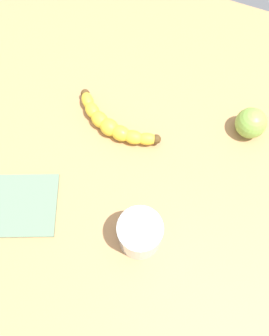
# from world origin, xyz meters

# --- Properties ---
(wooden_tabletop) EXTENTS (1.20, 1.20, 0.03)m
(wooden_tabletop) POSITION_xyz_m (0.00, 0.00, 0.01)
(wooden_tabletop) COLOR #B48150
(wooden_tabletop) RESTS_ON ground
(banana) EXTENTS (0.10, 0.22, 0.04)m
(banana) POSITION_xyz_m (-0.08, -0.07, 0.05)
(banana) COLOR yellow
(banana) RESTS_ON wooden_tabletop
(smoothie_glass) EXTENTS (0.08, 0.08, 0.09)m
(smoothie_glass) POSITION_xyz_m (0.13, 0.09, 0.07)
(smoothie_glass) COLOR silver
(smoothie_glass) RESTS_ON wooden_tabletop
(green_apple_fruit) EXTENTS (0.07, 0.07, 0.07)m
(green_apple_fruit) POSITION_xyz_m (-0.20, 0.21, 0.06)
(green_apple_fruit) COLOR #84B747
(green_apple_fruit) RESTS_ON wooden_tabletop
(folded_napkin) EXTENTS (0.18, 0.18, 0.01)m
(folded_napkin) POSITION_xyz_m (0.16, -0.16, 0.03)
(folded_napkin) COLOR slate
(folded_napkin) RESTS_ON wooden_tabletop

